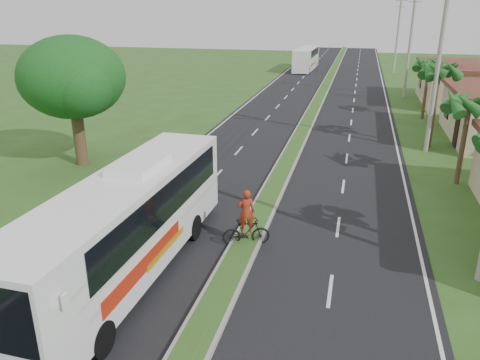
# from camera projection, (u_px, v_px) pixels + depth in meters

# --- Properties ---
(ground) EXTENTS (180.00, 180.00, 0.00)m
(ground) POSITION_uv_depth(u_px,v_px,m) (230.00, 277.00, 16.51)
(ground) COLOR #334F1C
(ground) RESTS_ON ground
(road_asphalt) EXTENTS (14.00, 160.00, 0.02)m
(road_asphalt) POSITION_uv_depth(u_px,v_px,m) (301.00, 135.00, 34.68)
(road_asphalt) COLOR black
(road_asphalt) RESTS_ON ground
(median_strip) EXTENTS (1.20, 160.00, 0.18)m
(median_strip) POSITION_uv_depth(u_px,v_px,m) (301.00, 134.00, 34.64)
(median_strip) COLOR gray
(median_strip) RESTS_ON ground
(lane_edge_left) EXTENTS (0.12, 160.00, 0.01)m
(lane_edge_left) POSITION_uv_depth(u_px,v_px,m) (215.00, 130.00, 36.22)
(lane_edge_left) COLOR silver
(lane_edge_left) RESTS_ON ground
(lane_edge_right) EXTENTS (0.12, 160.00, 0.01)m
(lane_edge_right) POSITION_uv_depth(u_px,v_px,m) (395.00, 141.00, 33.14)
(lane_edge_right) COLOR silver
(lane_edge_right) RESTS_ON ground
(shop_far) EXTENTS (8.60, 11.60, 3.82)m
(shop_far) POSITION_uv_depth(u_px,v_px,m) (467.00, 84.00, 45.33)
(shop_far) COLOR tan
(shop_far) RESTS_ON ground
(palm_verge_b) EXTENTS (2.40, 2.40, 5.05)m
(palm_verge_b) POSITION_uv_depth(u_px,v_px,m) (470.00, 103.00, 23.73)
(palm_verge_b) COLOR #473321
(palm_verge_b) RESTS_ON ground
(palm_verge_c) EXTENTS (2.40, 2.40, 5.85)m
(palm_verge_c) POSITION_uv_depth(u_px,v_px,m) (440.00, 70.00, 29.96)
(palm_verge_c) COLOR #473321
(palm_verge_c) RESTS_ON ground
(palm_verge_d) EXTENTS (2.40, 2.40, 5.25)m
(palm_verge_d) POSITION_uv_depth(u_px,v_px,m) (429.00, 64.00, 38.23)
(palm_verge_d) COLOR #473321
(palm_verge_d) RESTS_ON ground
(shade_tree) EXTENTS (6.30, 6.00, 7.54)m
(shade_tree) POSITION_uv_depth(u_px,v_px,m) (71.00, 80.00, 26.64)
(shade_tree) COLOR #473321
(shade_tree) RESTS_ON ground
(utility_pole_b) EXTENTS (3.20, 0.28, 12.00)m
(utility_pole_b) POSITION_uv_depth(u_px,v_px,m) (439.00, 53.00, 28.73)
(utility_pole_b) COLOR gray
(utility_pole_b) RESTS_ON ground
(utility_pole_c) EXTENTS (1.60, 0.28, 11.00)m
(utility_pole_c) POSITION_uv_depth(u_px,v_px,m) (410.00, 41.00, 47.10)
(utility_pole_c) COLOR gray
(utility_pole_c) RESTS_ON ground
(utility_pole_d) EXTENTS (1.60, 0.28, 10.50)m
(utility_pole_d) POSITION_uv_depth(u_px,v_px,m) (398.00, 33.00, 65.36)
(utility_pole_d) COLOR gray
(utility_pole_d) RESTS_ON ground
(coach_bus_main) EXTENTS (2.80, 12.19, 3.92)m
(coach_bus_main) POSITION_uv_depth(u_px,v_px,m) (127.00, 220.00, 15.89)
(coach_bus_main) COLOR white
(coach_bus_main) RESTS_ON ground
(coach_bus_far) EXTENTS (2.70, 11.01, 3.19)m
(coach_bus_far) POSITION_uv_depth(u_px,v_px,m) (306.00, 58.00, 69.47)
(coach_bus_far) COLOR white
(coach_bus_far) RESTS_ON ground
(motorcyclist) EXTENTS (1.96, 1.13, 2.37)m
(motorcyclist) POSITION_uv_depth(u_px,v_px,m) (246.00, 226.00, 18.44)
(motorcyclist) COLOR black
(motorcyclist) RESTS_ON ground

